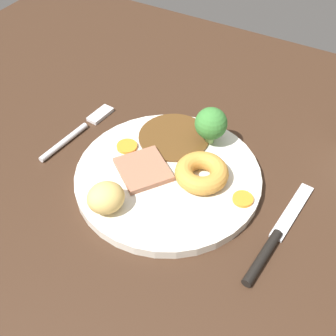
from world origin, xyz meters
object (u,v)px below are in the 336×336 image
yorkshire_pudding (202,173)px  carrot_coin_front (243,199)px  broccoli_floret (211,124)px  fork (80,130)px  carrot_coin_back (127,146)px  dinner_plate (168,177)px  roast_potato_left (106,198)px  knife (274,239)px  meat_slice_main (143,169)px

yorkshire_pudding → carrot_coin_front: 6.45cm
broccoli_floret → fork: size_ratio=0.38×
carrot_coin_back → dinner_plate: bearing=-11.5°
yorkshire_pudding → roast_potato_left: bearing=-128.7°
carrot_coin_back → fork: carrot_coin_back is taller
carrot_coin_front → fork: (-27.78, 1.59, -1.23)cm
roast_potato_left → dinner_plate: bearing=67.3°
yorkshire_pudding → knife: bearing=-17.2°
carrot_coin_front → roast_potato_left: bearing=-146.7°
roast_potato_left → knife: (20.13, 6.58, -2.82)cm
broccoli_floret → carrot_coin_front: bearing=-43.2°
yorkshire_pudding → roast_potato_left: size_ratio=1.51×
carrot_coin_back → broccoli_floret: size_ratio=0.52×
fork → knife: bearing=-92.5°
dinner_plate → meat_slice_main: bearing=-155.9°
roast_potato_left → fork: 17.54cm
carrot_coin_back → broccoli_floret: broccoli_floret is taller
carrot_coin_front → carrot_coin_back: bearing=176.8°
knife → broccoli_floret: bearing=57.2°
roast_potato_left → knife: size_ratio=0.26×
knife → carrot_coin_front: bearing=66.9°
meat_slice_main → carrot_coin_front: meat_slice_main is taller
yorkshire_pudding → carrot_coin_back: size_ratio=2.41×
carrot_coin_front → broccoli_floret: broccoli_floret is taller
carrot_coin_back → broccoli_floret: bearing=35.2°
dinner_plate → yorkshire_pudding: size_ratio=3.53×
roast_potato_left → knife: 21.37cm
dinner_plate → yorkshire_pudding: bearing=15.5°
fork → broccoli_floret: bearing=-66.0°
dinner_plate → carrot_coin_back: size_ratio=8.50×
roast_potato_left → carrot_coin_front: 17.52cm
meat_slice_main → yorkshire_pudding: (7.57, 2.62, 0.85)cm
yorkshire_pudding → dinner_plate: bearing=-164.5°
meat_slice_main → carrot_coin_back: size_ratio=2.28×
yorkshire_pudding → broccoli_floret: 7.99cm
carrot_coin_back → broccoli_floret: 12.59cm
dinner_plate → broccoli_floret: bearing=75.6°
dinner_plate → carrot_coin_back: bearing=168.5°
roast_potato_left → carrot_coin_back: (-3.97, 10.61, -1.66)cm
fork → meat_slice_main: bearing=-98.9°
carrot_coin_front → fork: carrot_coin_front is taller
yorkshire_pudding → roast_potato_left: (-8.23, -10.27, 0.63)cm
roast_potato_left → carrot_coin_front: size_ratio=1.77×
yorkshire_pudding → broccoli_floret: broccoli_floret is taller
broccoli_floret → knife: broccoli_floret is taller
carrot_coin_front → knife: (5.57, -3.00, -1.17)cm
fork → knife: knife is taller
roast_potato_left → fork: (-13.21, 11.17, -2.88)cm
carrot_coin_back → roast_potato_left: bearing=-69.5°
meat_slice_main → knife: bearing=-3.1°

